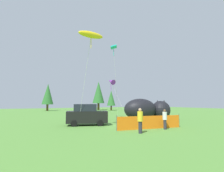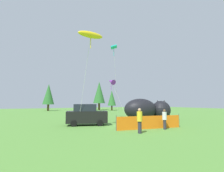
# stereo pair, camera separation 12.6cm
# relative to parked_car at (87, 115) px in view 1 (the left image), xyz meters

# --- Properties ---
(ground_plane) EXTENTS (120.00, 120.00, 0.00)m
(ground_plane) POSITION_rel_parked_car_xyz_m (3.29, -2.51, -1.06)
(ground_plane) COLOR #548C38
(parked_car) EXTENTS (4.46, 2.97, 2.19)m
(parked_car) POSITION_rel_parked_car_xyz_m (0.00, 0.00, 0.00)
(parked_car) COLOR black
(parked_car) RESTS_ON ground
(folding_chair) EXTENTS (0.66, 0.66, 0.89)m
(folding_chair) POSITION_rel_parked_car_xyz_m (4.95, -2.10, -0.53)
(folding_chair) COLOR #267F33
(folding_chair) RESTS_ON ground
(inflatable_cat) EXTENTS (6.80, 3.96, 2.86)m
(inflatable_cat) POSITION_rel_parked_car_xyz_m (9.02, 1.28, 0.26)
(inflatable_cat) COLOR black
(inflatable_cat) RESTS_ON ground
(safety_fence) EXTENTS (6.35, 1.11, 1.27)m
(safety_fence) POSITION_rel_parked_car_xyz_m (4.10, -5.06, -0.48)
(safety_fence) COLOR orange
(safety_fence) RESTS_ON ground
(spectator_in_blue_shirt) EXTENTS (0.42, 0.42, 1.91)m
(spectator_in_blue_shirt) POSITION_rel_parked_car_xyz_m (1.93, -6.43, -0.02)
(spectator_in_blue_shirt) COLOR #2D2D38
(spectator_in_blue_shirt) RESTS_ON ground
(spectator_in_yellow_shirt) EXTENTS (0.38, 0.38, 1.75)m
(spectator_in_yellow_shirt) POSITION_rel_parked_car_xyz_m (5.05, -5.93, -0.11)
(spectator_in_yellow_shirt) COLOR #2D2D38
(spectator_in_yellow_shirt) RESTS_ON ground
(kite_teal_diamond) EXTENTS (2.51, 2.60, 10.68)m
(kite_teal_diamond) POSITION_rel_parked_car_xyz_m (5.72, 4.38, 9.11)
(kite_teal_diamond) COLOR silver
(kite_teal_diamond) RESTS_ON ground
(kite_purple_delta) EXTENTS (2.24, 2.43, 6.05)m
(kite_purple_delta) POSITION_rel_parked_car_xyz_m (5.78, 5.31, 4.39)
(kite_purple_delta) COLOR silver
(kite_purple_delta) RESTS_ON ground
(kite_yellow_hero) EXTENTS (2.82, 2.91, 9.14)m
(kite_yellow_hero) POSITION_rel_parked_car_xyz_m (-0.60, -2.45, 7.60)
(kite_yellow_hero) COLOR silver
(kite_yellow_hero) RESTS_ON ground
(horizon_tree_west) EXTENTS (3.16, 3.16, 7.55)m
(horizon_tree_west) POSITION_rel_parked_car_xyz_m (1.38, 34.34, 3.58)
(horizon_tree_west) COLOR brown
(horizon_tree_west) RESTS_ON ground
(horizon_tree_mid) EXTENTS (3.70, 3.70, 8.82)m
(horizon_tree_mid) POSITION_rel_parked_car_xyz_m (16.04, 32.21, 4.35)
(horizon_tree_mid) COLOR brown
(horizon_tree_mid) RESTS_ON ground
(horizon_tree_northeast) EXTENTS (2.47, 2.47, 5.89)m
(horizon_tree_northeast) POSITION_rel_parked_car_xyz_m (18.25, 28.03, 2.56)
(horizon_tree_northeast) COLOR brown
(horizon_tree_northeast) RESTS_ON ground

